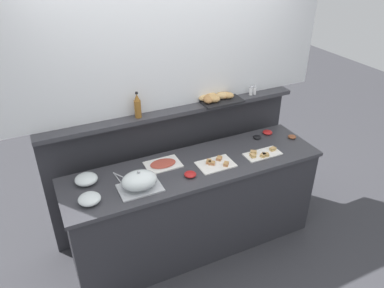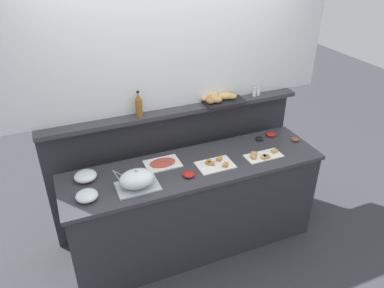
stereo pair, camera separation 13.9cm
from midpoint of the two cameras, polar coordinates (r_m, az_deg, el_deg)
name	(u,v)px [view 2 (the right image)]	position (r m, az deg, el deg)	size (l,w,h in m)	color
ground_plane	(174,207)	(4.26, -1.88, -9.67)	(12.00, 12.00, 0.00)	#38383D
buffet_counter	(194,207)	(3.53, 1.52, -9.60)	(2.32, 0.64, 0.93)	#2D2D33
back_ledge_unit	(176,161)	(3.78, -1.49, -2.70)	(2.49, 0.22, 1.29)	#2D2D33
upper_wall_panel	(171,35)	(3.29, -1.94, 16.41)	(3.09, 0.08, 1.31)	silver
sandwich_platter_side	(215,164)	(3.26, 4.84, -3.14)	(0.32, 0.22, 0.04)	white
sandwich_platter_front	(263,156)	(3.44, 12.00, -1.77)	(0.34, 0.16, 0.04)	white
cold_cuts_platter	(163,163)	(3.27, -3.32, -2.99)	(0.31, 0.22, 0.02)	white
serving_cloche	(137,179)	(2.97, -7.09, -5.44)	(0.34, 0.24, 0.17)	#B7BABF
glass_bowl_large	(86,176)	(3.16, -14.80, -4.83)	(0.18, 0.18, 0.07)	silver
glass_bowl_medium	(87,196)	(2.95, -14.51, -7.74)	(0.17, 0.17, 0.07)	silver
condiment_bowl_red	(259,139)	(3.70, 11.38, 0.81)	(0.08, 0.08, 0.03)	black
condiment_bowl_teal	(189,174)	(3.11, 0.77, -4.68)	(0.10, 0.10, 0.04)	red
condiment_bowl_dark	(270,134)	(3.80, 12.98, 1.47)	(0.10, 0.10, 0.03)	red
condiment_bowl_cream	(295,139)	(3.78, 16.55, 0.71)	(0.08, 0.08, 0.03)	brown
serving_tongs	(118,175)	(3.17, -10.01, -4.73)	(0.10, 0.19, 0.01)	#B7BABF
vinegar_bottle_amber	(139,105)	(3.27, -6.97, 5.92)	(0.06, 0.06, 0.24)	#8E5B23
salt_shaker	(254,92)	(3.75, 10.61, 7.84)	(0.03, 0.03, 0.09)	white
pepper_shaker	(258,91)	(3.77, 11.18, 7.92)	(0.03, 0.03, 0.09)	white
bread_basket	(218,98)	(3.58, 5.09, 7.09)	(0.42, 0.28, 0.08)	black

